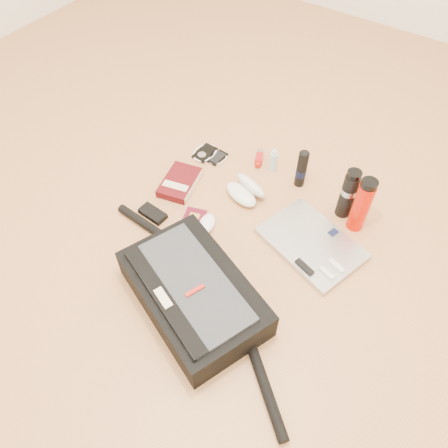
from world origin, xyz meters
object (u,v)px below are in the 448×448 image
(messenger_bag, at_px, (193,293))
(laptop, at_px, (311,244))
(thermos_red, at_px, (362,205))
(book, at_px, (180,182))
(thermos_black, at_px, (348,193))

(messenger_bag, distance_m, laptop, 0.51)
(messenger_bag, relative_size, laptop, 2.30)
(laptop, bearing_deg, thermos_red, 79.74)
(book, height_order, thermos_red, thermos_red)
(laptop, distance_m, book, 0.61)
(messenger_bag, xyz_separation_m, thermos_red, (0.32, 0.64, 0.06))
(laptop, xyz_separation_m, thermos_black, (0.03, 0.22, 0.10))
(thermos_black, bearing_deg, messenger_bag, -110.67)
(laptop, bearing_deg, messenger_bag, -99.50)
(messenger_bag, relative_size, thermos_black, 4.30)
(book, bearing_deg, messenger_bag, -60.92)
(book, xyz_separation_m, thermos_black, (0.64, 0.25, 0.10))
(book, xyz_separation_m, thermos_red, (0.71, 0.22, 0.11))
(laptop, xyz_separation_m, book, (-0.61, -0.03, 0.00))
(messenger_bag, height_order, thermos_red, thermos_red)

